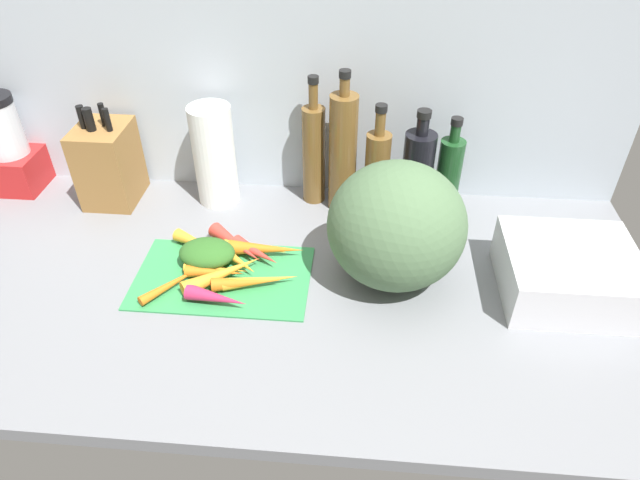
% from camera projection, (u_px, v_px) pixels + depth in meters
% --- Properties ---
extents(ground_plane, '(1.70, 0.80, 0.03)m').
position_uv_depth(ground_plane, '(258.00, 283.00, 1.21)').
color(ground_plane, slate).
extents(wall_back, '(1.70, 0.03, 0.60)m').
position_uv_depth(wall_back, '(277.00, 75.00, 1.31)').
color(wall_back, '#ADB7C1').
rests_on(wall_back, ground_plane).
extents(cutting_board, '(0.37, 0.23, 0.01)m').
position_uv_depth(cutting_board, '(223.00, 277.00, 1.19)').
color(cutting_board, '#338C4C').
rests_on(cutting_board, ground_plane).
extents(carrot_0, '(0.15, 0.13, 0.04)m').
position_uv_depth(carrot_0, '(236.00, 244.00, 1.25)').
color(carrot_0, red).
rests_on(carrot_0, cutting_board).
extents(carrot_1, '(0.16, 0.06, 0.03)m').
position_uv_depth(carrot_1, '(260.00, 280.00, 1.16)').
color(carrot_1, orange).
rests_on(carrot_1, cutting_board).
extents(carrot_2, '(0.12, 0.11, 0.03)m').
position_uv_depth(carrot_2, '(235.00, 259.00, 1.21)').
color(carrot_2, orange).
rests_on(carrot_2, cutting_board).
extents(carrot_3, '(0.13, 0.09, 0.03)m').
position_uv_depth(carrot_3, '(199.00, 244.00, 1.25)').
color(carrot_3, orange).
rests_on(carrot_3, cutting_board).
extents(carrot_4, '(0.16, 0.14, 0.04)m').
position_uv_depth(carrot_4, '(223.00, 274.00, 1.17)').
color(carrot_4, orange).
rests_on(carrot_4, cutting_board).
extents(carrot_5, '(0.12, 0.14, 0.02)m').
position_uv_depth(carrot_5, '(176.00, 281.00, 1.16)').
color(carrot_5, orange).
rests_on(carrot_5, cutting_board).
extents(carrot_6, '(0.12, 0.03, 0.03)m').
position_uv_depth(carrot_6, '(215.00, 272.00, 1.18)').
color(carrot_6, orange).
rests_on(carrot_6, cutting_board).
extents(carrot_7, '(0.14, 0.02, 0.02)m').
position_uv_depth(carrot_7, '(216.00, 269.00, 1.19)').
color(carrot_7, orange).
rests_on(carrot_7, cutting_board).
extents(carrot_8, '(0.14, 0.06, 0.03)m').
position_uv_depth(carrot_8, '(246.00, 282.00, 1.15)').
color(carrot_8, orange).
rests_on(carrot_8, cutting_board).
extents(carrot_9, '(0.12, 0.09, 0.03)m').
position_uv_depth(carrot_9, '(256.00, 252.00, 1.23)').
color(carrot_9, red).
rests_on(carrot_9, cutting_board).
extents(carrot_10, '(0.15, 0.04, 0.03)m').
position_uv_depth(carrot_10, '(256.00, 249.00, 1.24)').
color(carrot_10, orange).
rests_on(carrot_10, cutting_board).
extents(carrot_11, '(0.17, 0.04, 0.03)m').
position_uv_depth(carrot_11, '(266.00, 249.00, 1.24)').
color(carrot_11, orange).
rests_on(carrot_11, cutting_board).
extents(carrot_12, '(0.13, 0.06, 0.03)m').
position_uv_depth(carrot_12, '(217.00, 298.00, 1.11)').
color(carrot_12, '#B2264C').
rests_on(carrot_12, cutting_board).
extents(carrot_greens_pile, '(0.12, 0.09, 0.05)m').
position_uv_depth(carrot_greens_pile, '(207.00, 253.00, 1.21)').
color(carrot_greens_pile, '#2D6023').
rests_on(carrot_greens_pile, cutting_board).
extents(winter_squash, '(0.28, 0.27, 0.26)m').
position_uv_depth(winter_squash, '(396.00, 226.00, 1.12)').
color(winter_squash, '#4C6B47').
rests_on(winter_squash, ground_plane).
extents(knife_block, '(0.12, 0.15, 0.25)m').
position_uv_depth(knife_block, '(108.00, 163.00, 1.38)').
color(knife_block, olive).
rests_on(knife_block, ground_plane).
extents(blender_appliance, '(0.13, 0.13, 0.25)m').
position_uv_depth(blender_appliance, '(9.00, 150.00, 1.42)').
color(blender_appliance, red).
rests_on(blender_appliance, ground_plane).
extents(paper_towel_roll, '(0.10, 0.10, 0.25)m').
position_uv_depth(paper_towel_roll, '(214.00, 156.00, 1.36)').
color(paper_towel_roll, white).
rests_on(paper_towel_roll, ground_plane).
extents(bottle_0, '(0.06, 0.06, 0.33)m').
position_uv_depth(bottle_0, '(314.00, 153.00, 1.36)').
color(bottle_0, brown).
rests_on(bottle_0, ground_plane).
extents(bottle_1, '(0.07, 0.07, 0.35)m').
position_uv_depth(bottle_1, '(343.00, 153.00, 1.32)').
color(bottle_1, brown).
rests_on(bottle_1, ground_plane).
extents(bottle_2, '(0.06, 0.06, 0.29)m').
position_uv_depth(bottle_2, '(377.00, 173.00, 1.32)').
color(bottle_2, brown).
rests_on(bottle_2, ground_plane).
extents(bottle_3, '(0.07, 0.07, 0.28)m').
position_uv_depth(bottle_3, '(417.00, 174.00, 1.31)').
color(bottle_3, black).
rests_on(bottle_3, ground_plane).
extents(bottle_4, '(0.06, 0.06, 0.26)m').
position_uv_depth(bottle_4, '(448.00, 177.00, 1.32)').
color(bottle_4, '#19421E').
rests_on(bottle_4, ground_plane).
extents(dish_rack, '(0.26, 0.24, 0.10)m').
position_uv_depth(dish_rack, '(568.00, 273.00, 1.13)').
color(dish_rack, silver).
rests_on(dish_rack, ground_plane).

